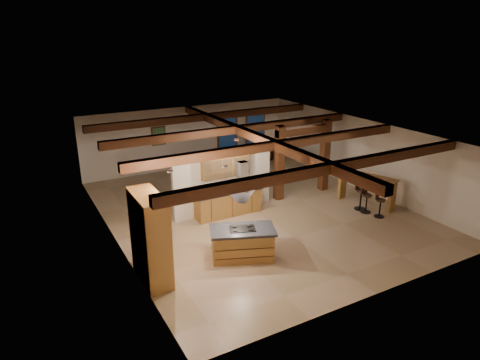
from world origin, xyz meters
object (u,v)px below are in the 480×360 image
at_px(bar_counter, 367,185).
at_px(dining_table, 212,178).
at_px(kitchen_island, 242,243).
at_px(sofa, 248,155).

bearing_deg(bar_counter, dining_table, 131.80).
height_order(kitchen_island, bar_counter, bar_counter).
relative_size(dining_table, sofa, 0.80).
height_order(kitchen_island, sofa, kitchen_island).
bearing_deg(bar_counter, kitchen_island, -168.50).
relative_size(kitchen_island, sofa, 0.90).
distance_m(kitchen_island, sofa, 9.45).
xyz_separation_m(dining_table, sofa, (3.02, 2.21, 0.01)).
bearing_deg(kitchen_island, dining_table, 72.68).
bearing_deg(dining_table, bar_counter, -24.49).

